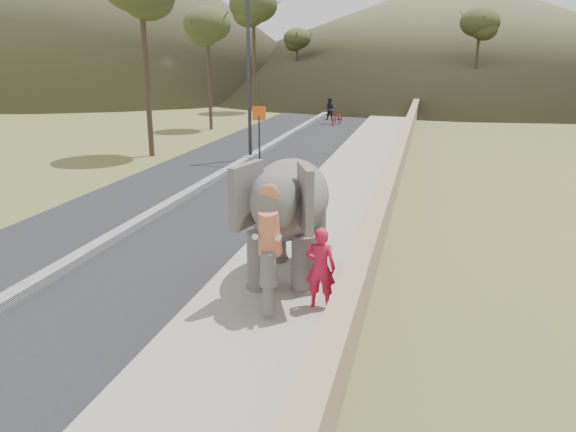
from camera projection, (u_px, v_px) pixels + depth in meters
The scene contains 11 objects.
ground at pixel (282, 291), 11.52m from camera, with size 160.00×160.00×0.00m, color olive.
road at pixel (223, 176), 21.98m from camera, with size 7.00×120.00×0.03m, color black.
median at pixel (223, 173), 21.95m from camera, with size 0.35×120.00×0.22m, color black.
walkway at pixel (350, 181), 20.80m from camera, with size 3.00×120.00×0.15m, color #9E9687.
parapet at pixel (396, 171), 20.28m from camera, with size 0.30×120.00×1.10m, color tan.
lamppost at pixel (255, 47), 23.77m from camera, with size 1.76×0.36×8.00m.
signboard at pixel (259, 124), 24.44m from camera, with size 0.60×0.08×2.40m.
hill_far at pixel (454, 32), 73.45m from camera, with size 80.00×80.00×14.00m, color brown.
elephant_and_man at pixel (289, 216), 11.61m from camera, with size 2.26×3.71×2.60m.
motorcyclist at pixel (334, 114), 36.96m from camera, with size 1.39×1.72×1.75m.
trees at pixel (375, 60), 38.33m from camera, with size 42.60×34.71×9.62m.
Camera 1 is at (2.70, -10.26, 4.75)m, focal length 35.00 mm.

